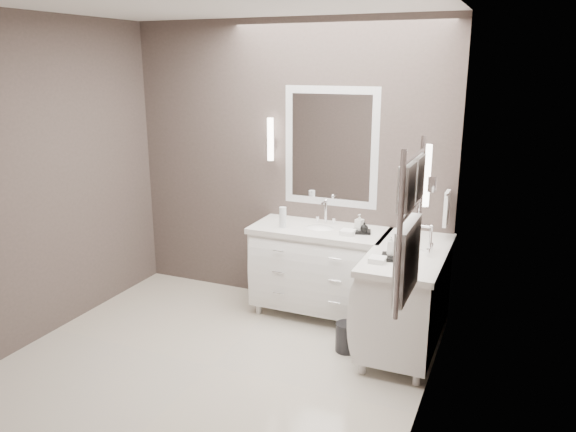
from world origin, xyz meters
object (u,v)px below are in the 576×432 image
at_px(vanity_back, 319,266).
at_px(towel_ladder, 409,233).
at_px(waste_bin, 346,337).
at_px(vanity_right, 406,293).

bearing_deg(vanity_back, towel_ladder, -55.90).
relative_size(vanity_back, towel_ladder, 1.38).
relative_size(vanity_back, waste_bin, 5.05).
distance_m(vanity_back, towel_ladder, 2.16).
bearing_deg(vanity_right, waste_bin, -149.22).
bearing_deg(towel_ladder, waste_bin, 121.85).
height_order(vanity_back, vanity_right, same).
bearing_deg(vanity_right, vanity_back, 159.62).
height_order(vanity_back, waste_bin, vanity_back).
distance_m(vanity_right, towel_ladder, 1.60).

